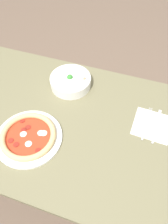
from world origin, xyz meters
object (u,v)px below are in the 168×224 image
bowl (71,81)px  knife (156,127)px  fork (147,124)px  pizza (28,136)px

bowl → knife: bowl is taller
knife → fork: bearing=85.0°
fork → knife: (0.05, -0.01, -0.00)m
pizza → fork: 0.56m
pizza → fork: (0.50, 0.25, -0.01)m
pizza → bowl: bearing=80.9°
fork → knife: size_ratio=0.97×
bowl → fork: bowl is taller
fork → pizza: bearing=120.1°
fork → knife: same height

